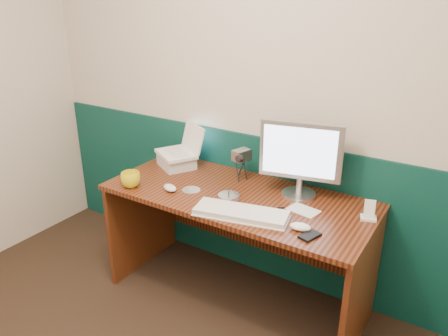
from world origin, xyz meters
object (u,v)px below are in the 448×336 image
Objects in this scene: laptop at (175,139)px; camcorder at (241,166)px; keyboard at (241,213)px; monitor at (301,158)px; mug at (131,180)px; desk at (237,248)px.

laptop reaches higher than camcorder.
monitor is at bearing 55.74° from keyboard.
monitor reaches higher than mug.
mug is at bearing -64.91° from laptop.
monitor is at bearing 15.47° from camcorder.
keyboard is at bearing 2.70° from mug.
keyboard reaches higher than desk.
monitor is 2.47× the size of camcorder.
laptop is 0.44m from mug.
laptop reaches higher than keyboard.
monitor is at bearing 31.24° from laptop.
mug reaches higher than desk.
keyboard is at bearing -55.34° from desk.
desk is 0.71m from monitor.
desk is 0.83m from laptop.
laptop is at bearing -156.91° from camcorder.
camcorder reaches higher than keyboard.
mug reaches higher than keyboard.
laptop reaches higher than mug.
desk is at bearing 22.82° from mug.
mug is at bearing 170.24° from keyboard.
camcorder is (-0.09, 0.20, 0.47)m from desk.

